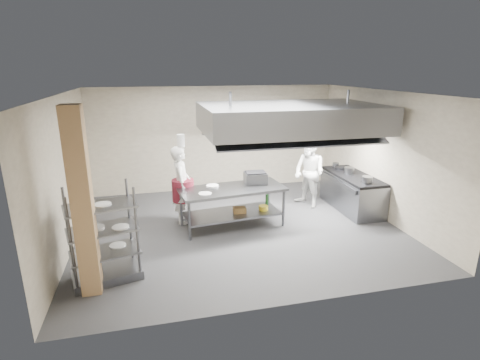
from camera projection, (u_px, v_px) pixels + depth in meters
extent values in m
plane|color=#38383B|center=(239.00, 227.00, 8.52)|extent=(7.00, 7.00, 0.00)
plane|color=silver|center=(239.00, 93.00, 7.65)|extent=(7.00, 7.00, 0.00)
plane|color=gray|center=(215.00, 139.00, 10.88)|extent=(7.00, 0.00, 7.00)
plane|color=gray|center=(65.00, 174.00, 7.30)|extent=(0.00, 6.00, 6.00)
plane|color=gray|center=(382.00, 155.00, 8.87)|extent=(0.00, 6.00, 6.00)
cube|color=tan|center=(82.00, 205.00, 5.67)|extent=(0.30, 0.30, 3.00)
cube|color=gray|center=(291.00, 118.00, 8.49)|extent=(4.00, 2.50, 0.60)
cube|color=white|center=(252.00, 133.00, 8.38)|extent=(1.60, 0.12, 0.04)
cube|color=white|center=(326.00, 130.00, 8.79)|extent=(1.60, 0.12, 0.04)
cube|color=gray|center=(276.00, 137.00, 11.13)|extent=(1.50, 0.28, 0.04)
cube|color=gray|center=(232.00, 189.00, 8.37)|extent=(2.44, 1.25, 0.06)
cube|color=slate|center=(232.00, 213.00, 8.54)|extent=(2.24, 1.13, 0.04)
cube|color=slate|center=(352.00, 193.00, 9.55)|extent=(0.80, 2.00, 0.84)
cube|color=black|center=(353.00, 176.00, 9.42)|extent=(0.78, 1.96, 0.06)
imported|color=white|center=(181.00, 185.00, 8.60)|extent=(0.50, 0.70, 1.81)
imported|color=silver|center=(309.00, 173.00, 9.60)|extent=(0.97, 1.07, 1.81)
imported|color=silver|center=(87.00, 229.00, 6.47)|extent=(0.73, 1.02, 1.61)
cube|color=slate|center=(255.00, 178.00, 8.68)|extent=(0.52, 0.42, 0.25)
cube|color=brown|center=(240.00, 210.00, 8.51)|extent=(0.30, 0.22, 0.13)
cylinder|color=gray|center=(349.00, 170.00, 9.50)|extent=(0.24, 0.24, 0.17)
cylinder|color=white|center=(105.00, 251.00, 6.30)|extent=(0.28, 0.28, 0.05)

